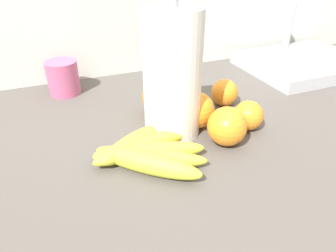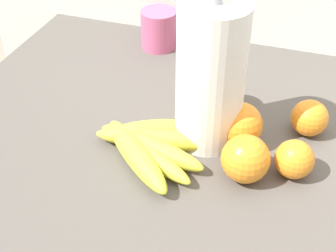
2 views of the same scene
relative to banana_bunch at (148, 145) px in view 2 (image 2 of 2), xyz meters
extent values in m
cube|color=silver|center=(0.30, 0.48, -0.29)|extent=(1.84, 0.06, 1.30)
ellipsoid|color=#C9D038|center=(-0.01, -0.03, 0.00)|extent=(0.18, 0.17, 0.04)
ellipsoid|color=gold|center=(0.00, -0.02, 0.00)|extent=(0.20, 0.12, 0.03)
ellipsoid|color=gold|center=(0.01, 0.00, 0.00)|extent=(0.21, 0.08, 0.04)
ellipsoid|color=gold|center=(0.01, 0.02, 0.00)|extent=(0.22, 0.07, 0.04)
ellipsoid|color=gold|center=(-0.01, 0.03, 0.00)|extent=(0.17, 0.11, 0.04)
sphere|color=orange|center=(0.25, 0.15, 0.01)|extent=(0.07, 0.07, 0.07)
sphere|color=orange|center=(0.14, 0.08, 0.02)|extent=(0.08, 0.08, 0.08)
sphere|color=orange|center=(0.17, -0.01, 0.02)|extent=(0.08, 0.08, 0.08)
sphere|color=orange|center=(0.24, 0.03, 0.01)|extent=(0.06, 0.06, 0.06)
sphere|color=orange|center=(0.09, 0.16, 0.02)|extent=(0.08, 0.08, 0.08)
cylinder|color=white|center=(0.08, 0.08, 0.11)|extent=(0.11, 0.11, 0.25)
cylinder|color=gray|center=(0.08, 0.08, 0.12)|extent=(0.02, 0.02, 0.28)
cylinder|color=#BF567D|center=(-0.11, 0.37, 0.03)|extent=(0.08, 0.08, 0.09)
camera|label=1|loc=(-0.13, -0.43, 0.33)|focal=32.17mm
camera|label=2|loc=(0.23, -0.58, 0.53)|focal=51.65mm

